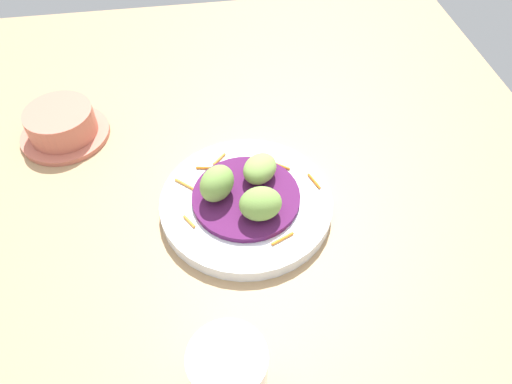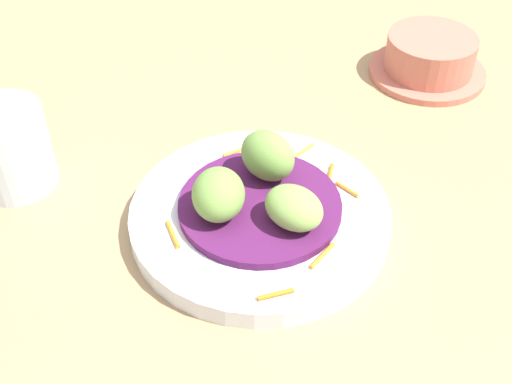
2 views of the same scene
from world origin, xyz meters
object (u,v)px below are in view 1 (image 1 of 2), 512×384
(guac_scoop_left, at_px, (218,183))
(terracotta_bowl, at_px, (63,125))
(guac_scoop_center, at_px, (261,204))
(water_glass, at_px, (225,374))
(guac_scoop_right, at_px, (261,169))
(main_plate, at_px, (247,203))

(guac_scoop_left, relative_size, terracotta_bowl, 0.39)
(guac_scoop_center, bearing_deg, guac_scoop_left, 141.49)
(guac_scoop_center, xyz_separation_m, water_glass, (-0.07, -0.21, -0.01))
(guac_scoop_center, relative_size, guac_scoop_right, 1.02)
(guac_scoop_left, height_order, water_glass, water_glass)
(guac_scoop_left, xyz_separation_m, guac_scoop_right, (0.06, 0.02, -0.01))
(guac_scoop_center, bearing_deg, guac_scoop_right, 81.49)
(main_plate, relative_size, guac_scoop_center, 4.26)
(main_plate, bearing_deg, guac_scoop_left, 171.49)
(guac_scoop_left, xyz_separation_m, terracotta_bowl, (-0.23, 0.19, -0.03))
(guac_scoop_right, relative_size, water_glass, 0.66)
(main_plate, xyz_separation_m, guac_scoop_center, (0.01, -0.04, 0.04))
(terracotta_bowl, bearing_deg, water_glass, -64.29)
(guac_scoop_left, distance_m, guac_scoop_right, 0.07)
(main_plate, height_order, guac_scoop_center, guac_scoop_center)
(guac_scoop_right, height_order, water_glass, water_glass)
(guac_scoop_left, xyz_separation_m, water_glass, (-0.02, -0.25, -0.01))
(guac_scoop_right, distance_m, water_glass, 0.28)
(main_plate, distance_m, guac_scoop_center, 0.05)
(terracotta_bowl, xyz_separation_m, water_glass, (0.21, -0.43, 0.02))
(main_plate, bearing_deg, water_glass, -103.16)
(guac_scoop_center, bearing_deg, water_glass, -108.87)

